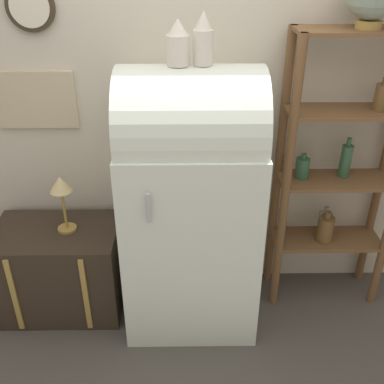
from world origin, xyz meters
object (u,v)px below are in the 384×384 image
refrigerator (191,200)px  vase_center (203,40)px  desk_lamp (61,190)px  vase_left (178,44)px  suitcase_trunk (60,269)px

refrigerator → vase_center: bearing=9.7°
refrigerator → vase_center: 0.86m
vase_center → desk_lamp: 1.14m
vase_left → desk_lamp: vase_left is taller
vase_center → refrigerator: bearing=-170.3°
vase_left → vase_center: 0.12m
vase_left → vase_center: (0.12, 0.01, 0.02)m
vase_left → desk_lamp: size_ratio=0.61×
suitcase_trunk → desk_lamp: desk_lamp is taller
vase_left → suitcase_trunk: bearing=176.7°
desk_lamp → vase_left: bearing=-4.7°
suitcase_trunk → vase_left: bearing=-3.3°
vase_center → desk_lamp: vase_center is taller
suitcase_trunk → desk_lamp: size_ratio=2.12×
vase_left → desk_lamp: (-0.67, 0.06, -0.81)m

